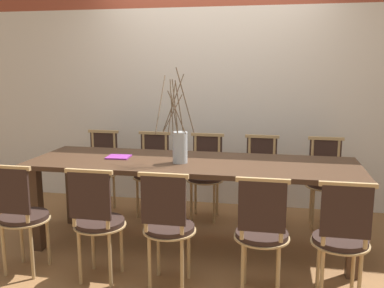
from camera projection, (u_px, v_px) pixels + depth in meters
ground_plane at (192, 246)px, 3.81m from camera, size 16.00×16.00×0.00m
wall_rear at (214, 64)px, 4.74m from camera, size 12.00×0.06×3.20m
dining_table at (192, 172)px, 3.69m from camera, size 2.81×0.87×0.77m
chair_near_leftend at (21, 213)px, 3.23m from camera, size 0.39×0.39×0.88m
chair_near_left at (97, 218)px, 3.11m from camera, size 0.39×0.39×0.88m
chair_near_center at (168, 223)px, 3.01m from camera, size 0.39×0.39×0.88m
chair_near_right at (262, 230)px, 2.89m from camera, size 0.39×0.39×0.88m
chair_near_rightend at (342, 236)px, 2.79m from camera, size 0.39×0.39×0.88m
chair_far_leftend at (101, 167)px, 4.66m from camera, size 0.39×0.39×0.88m
chair_far_left at (152, 170)px, 4.55m from camera, size 0.39×0.39×0.88m
chair_far_center at (205, 172)px, 4.45m from camera, size 0.39×0.39×0.88m
chair_far_right at (261, 175)px, 4.34m from camera, size 0.39×0.39×0.88m
chair_far_rightend at (325, 178)px, 4.22m from camera, size 0.39×0.39×0.88m
vase_centerpiece at (180, 145)px, 3.59m from camera, size 0.30×0.34×0.80m
book_stack at (119, 157)px, 3.81m from camera, size 0.21×0.19×0.01m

